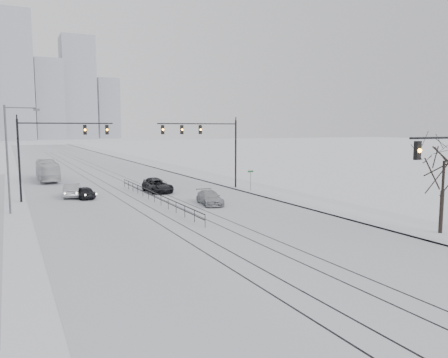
# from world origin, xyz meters

# --- Properties ---
(ground) EXTENTS (500.00, 500.00, 0.00)m
(ground) POSITION_xyz_m (0.00, 0.00, 0.00)
(ground) COLOR white
(ground) RESTS_ON ground
(road) EXTENTS (22.00, 260.00, 0.02)m
(road) POSITION_xyz_m (0.00, 60.00, 0.01)
(road) COLOR silver
(road) RESTS_ON ground
(sidewalk_east) EXTENTS (5.00, 260.00, 0.16)m
(sidewalk_east) POSITION_xyz_m (13.50, 60.00, 0.08)
(sidewalk_east) COLOR white
(sidewalk_east) RESTS_ON ground
(curb) EXTENTS (0.10, 260.00, 0.12)m
(curb) POSITION_xyz_m (11.05, 60.00, 0.06)
(curb) COLOR gray
(curb) RESTS_ON ground
(tram_rails) EXTENTS (5.30, 180.00, 0.01)m
(tram_rails) POSITION_xyz_m (-0.00, 40.00, 0.02)
(tram_rails) COLOR black
(tram_rails) RESTS_ON ground
(skyline) EXTENTS (96.00, 48.00, 72.00)m
(skyline) POSITION_xyz_m (5.02, 273.63, 30.65)
(skyline) COLOR #9FA4AF
(skyline) RESTS_ON ground
(traffic_mast_ne) EXTENTS (9.60, 0.37, 8.00)m
(traffic_mast_ne) POSITION_xyz_m (8.15, 34.99, 5.76)
(traffic_mast_ne) COLOR black
(traffic_mast_ne) RESTS_ON ground
(traffic_mast_nw) EXTENTS (9.10, 0.37, 8.00)m
(traffic_mast_nw) POSITION_xyz_m (-8.52, 36.00, 5.57)
(traffic_mast_nw) COLOR black
(traffic_mast_nw) RESTS_ON ground
(street_light_west) EXTENTS (2.73, 0.25, 9.00)m
(street_light_west) POSITION_xyz_m (-12.20, 30.00, 5.21)
(street_light_west) COLOR #595B60
(street_light_west) RESTS_ON ground
(bare_tree) EXTENTS (4.40, 4.40, 6.10)m
(bare_tree) POSITION_xyz_m (13.20, 9.00, 4.49)
(bare_tree) COLOR black
(bare_tree) RESTS_ON ground
(median_fence) EXTENTS (0.06, 24.00, 1.00)m
(median_fence) POSITION_xyz_m (0.00, 30.00, 0.53)
(median_fence) COLOR black
(median_fence) RESTS_ON ground
(street_sign) EXTENTS (0.70, 0.06, 2.40)m
(street_sign) POSITION_xyz_m (11.80, 32.00, 1.61)
(street_sign) COLOR #595B60
(street_sign) RESTS_ON ground
(sedan_sb_inner) EXTENTS (2.10, 3.90, 1.26)m
(sedan_sb_inner) POSITION_xyz_m (-5.75, 35.35, 0.63)
(sedan_sb_inner) COLOR black
(sedan_sb_inner) RESTS_ON ground
(sedan_sb_outer) EXTENTS (2.36, 4.58, 1.44)m
(sedan_sb_outer) POSITION_xyz_m (-6.64, 36.90, 0.72)
(sedan_sb_outer) COLOR #9FA1A6
(sedan_sb_outer) RESTS_ON ground
(sedan_nb_front) EXTENTS (2.53, 5.10, 1.39)m
(sedan_nb_front) POSITION_xyz_m (2.35, 36.25, 0.69)
(sedan_nb_front) COLOR black
(sedan_nb_front) RESTS_ON ground
(sedan_nb_right) EXTENTS (2.37, 4.58, 1.27)m
(sedan_nb_right) POSITION_xyz_m (4.26, 26.52, 0.64)
(sedan_nb_right) COLOR #A2A6AA
(sedan_nb_right) RESTS_ON ground
(sedan_nb_far) EXTENTS (2.22, 4.20, 1.36)m
(sedan_nb_far) POSITION_xyz_m (2.95, 39.16, 0.68)
(sedan_nb_far) COLOR black
(sedan_nb_far) RESTS_ON ground
(box_truck) EXTENTS (2.35, 9.88, 2.75)m
(box_truck) POSITION_xyz_m (-7.74, 53.04, 1.37)
(box_truck) COLOR silver
(box_truck) RESTS_ON ground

